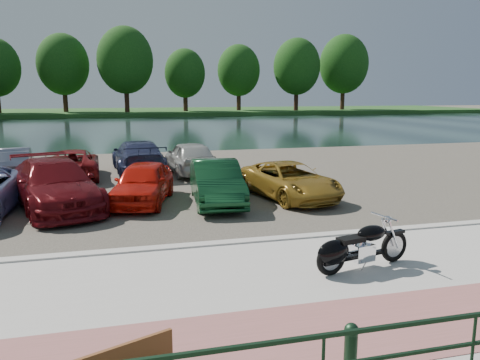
% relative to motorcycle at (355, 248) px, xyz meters
% --- Properties ---
extents(ground, '(200.00, 200.00, 0.00)m').
position_rel_motorcycle_xyz_m(ground, '(-0.37, 0.30, -0.56)').
color(ground, '#595447').
rests_on(ground, ground).
extents(promenade, '(60.00, 6.00, 0.10)m').
position_rel_motorcycle_xyz_m(promenade, '(-0.37, -0.70, -0.51)').
color(promenade, beige).
rests_on(promenade, ground).
extents(pink_path, '(60.00, 2.00, 0.01)m').
position_rel_motorcycle_xyz_m(pink_path, '(-0.37, -2.20, -0.46)').
color(pink_path, '#935953').
rests_on(pink_path, promenade).
extents(kerb, '(60.00, 0.30, 0.14)m').
position_rel_motorcycle_xyz_m(kerb, '(-0.37, 2.30, -0.49)').
color(kerb, beige).
rests_on(kerb, ground).
extents(parking_lot, '(60.00, 18.00, 0.04)m').
position_rel_motorcycle_xyz_m(parking_lot, '(-0.37, 11.30, -0.54)').
color(parking_lot, '#454137').
rests_on(parking_lot, ground).
extents(river, '(120.00, 40.00, 0.00)m').
position_rel_motorcycle_xyz_m(river, '(-0.37, 40.30, -0.56)').
color(river, '#172927').
rests_on(river, ground).
extents(far_bank, '(120.00, 24.00, 0.60)m').
position_rel_motorcycle_xyz_m(far_bank, '(-0.37, 72.30, -0.26)').
color(far_bank, '#1F4719').
rests_on(far_bank, ground).
extents(railing, '(24.04, 0.05, 0.90)m').
position_rel_motorcycle_xyz_m(railing, '(-0.37, -3.70, 0.23)').
color(railing, black).
rests_on(railing, promenade).
extents(bollards, '(10.68, 0.18, 0.81)m').
position_rel_motorcycle_xyz_m(bollards, '(-2.04, -3.40, -0.02)').
color(bollards, black).
rests_on(bollards, promenade).
extents(far_trees, '(70.25, 10.68, 12.52)m').
position_rel_motorcycle_xyz_m(far_trees, '(3.99, 66.09, 6.93)').
color(far_trees, '#321C12').
rests_on(far_trees, far_bank).
extents(motorcycle, '(2.30, 0.89, 1.05)m').
position_rel_motorcycle_xyz_m(motorcycle, '(0.00, 0.00, 0.00)').
color(motorcycle, black).
rests_on(motorcycle, promenade).
extents(car_3, '(3.72, 5.69, 1.53)m').
position_rel_motorcycle_xyz_m(car_3, '(-6.53, 7.10, 0.24)').
color(car_3, '#620E13').
rests_on(car_3, parking_lot).
extents(car_4, '(2.56, 4.24, 1.35)m').
position_rel_motorcycle_xyz_m(car_4, '(-3.83, 7.21, 0.15)').
color(car_4, red).
rests_on(car_4, parking_lot).
extents(car_5, '(1.80, 4.32, 1.39)m').
position_rel_motorcycle_xyz_m(car_5, '(-1.51, 6.59, 0.17)').
color(car_5, '#113F20').
rests_on(car_5, parking_lot).
extents(car_6, '(2.85, 4.71, 1.22)m').
position_rel_motorcycle_xyz_m(car_6, '(1.07, 6.72, 0.09)').
color(car_6, olive).
rests_on(car_6, parking_lot).
extents(car_9, '(1.98, 4.39, 1.40)m').
position_rel_motorcycle_xyz_m(car_9, '(-8.80, 12.31, 0.18)').
color(car_9, slate).
rests_on(car_9, parking_lot).
extents(car_10, '(2.22, 4.49, 1.23)m').
position_rel_motorcycle_xyz_m(car_10, '(-6.46, 12.56, 0.09)').
color(car_10, maroon).
rests_on(car_10, parking_lot).
extents(car_11, '(2.46, 5.22, 1.47)m').
position_rel_motorcycle_xyz_m(car_11, '(-3.76, 13.25, 0.21)').
color(car_11, navy).
rests_on(car_11, parking_lot).
extents(car_12, '(2.09, 4.46, 1.47)m').
position_rel_motorcycle_xyz_m(car_12, '(-1.54, 12.34, 0.22)').
color(car_12, '#B2B3AE').
rests_on(car_12, parking_lot).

